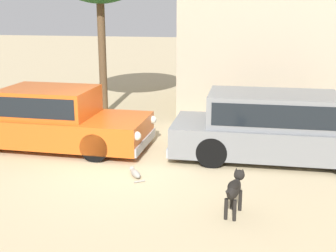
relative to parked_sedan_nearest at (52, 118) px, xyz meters
The scene contains 5 objects.
ground_plane 2.46m from the parked_sedan_nearest, 27.72° to the right, with size 80.00×80.00×0.00m, color tan.
parked_sedan_nearest is the anchor object (origin of this frame).
parked_sedan_second 5.26m from the parked_sedan_nearest, ahead, with size 4.78×1.78×1.49m.
stray_dog_spotted 5.34m from the parked_sedan_nearest, 32.81° to the right, with size 0.32×1.00×0.69m.
stray_cat 3.00m from the parked_sedan_nearest, 32.55° to the right, with size 0.43×0.60×0.15m.
Camera 1 is at (2.53, -8.61, 3.33)m, focal length 47.51 mm.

